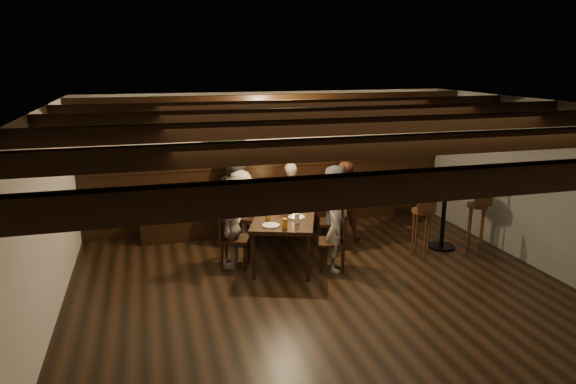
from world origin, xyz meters
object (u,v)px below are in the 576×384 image
object	(u,v)px
person_right_far	(336,229)
person_bench_centre	(290,199)
dining_table	(286,215)
chair_right_near	(332,231)
person_bench_left	(237,195)
bar_stool_left	(421,232)
chair_right_far	(333,252)
chair_left_far	(234,249)
chair_left_near	(243,227)
person_left_far	(231,227)
high_top_table	(444,208)
person_bench_right	(344,200)
bar_stool_right	(476,225)
person_left_near	(241,208)
person_right_near	(335,207)

from	to	relation	value
person_right_far	person_bench_centre	bearing A→B (deg)	26.57
dining_table	chair_right_near	size ratio (longest dim) A/B	2.41
person_bench_left	bar_stool_left	distance (m)	3.07
dining_table	chair_right_far	bearing A→B (deg)	-32.07
person_bench_left	person_bench_centre	xyz separation A→B (m)	(0.90, -0.16, -0.09)
chair_left_far	chair_left_near	bearing A→B (deg)	-179.88
chair_left_near	person_bench_left	xyz separation A→B (m)	(-0.02, 0.48, 0.42)
chair_right_near	person_bench_left	xyz separation A→B (m)	(-1.37, 0.97, 0.45)
person_bench_left	person_bench_centre	bearing A→B (deg)	-170.54
chair_left_near	person_left_far	xyz separation A→B (m)	(-0.33, -0.84, 0.31)
person_bench_centre	high_top_table	size ratio (longest dim) A/B	1.23
chair_left_near	chair_left_far	bearing A→B (deg)	0.12
person_bench_right	person_left_far	xyz separation A→B (m)	(-2.01, -0.72, -0.06)
bar_stool_right	person_left_far	bearing A→B (deg)	-178.21
chair_right_far	dining_table	bearing A→B (deg)	57.93
person_bench_left	person_bench_centre	distance (m)	0.92
dining_table	high_top_table	size ratio (longest dim) A/B	2.05
chair_left_near	chair_right_far	world-z (taller)	chair_left_near
person_left_far	person_right_far	bearing A→B (deg)	90.00
person_left_near	bar_stool_left	size ratio (longest dim) A/B	1.19
bar_stool_right	dining_table	bearing A→B (deg)	177.31
person_bench_left	person_bench_right	size ratio (longest dim) A/B	1.09
person_bench_right	person_right_far	size ratio (longest dim) A/B	1.09
chair_right_near	person_left_far	bearing A→B (deg)	121.51
chair_left_near	person_right_near	distance (m)	1.52
chair_left_near	person_bench_centre	bearing A→B (deg)	129.79
person_right_far	person_bench_left	bearing A→B (deg)	50.71
chair_right_near	bar_stool_right	distance (m)	2.28
person_left_near	person_right_far	bearing A→B (deg)	59.04
chair_right_near	person_left_near	size ratio (longest dim) A/B	0.70
person_bench_left	high_top_table	distance (m)	3.39
person_left_near	bar_stool_right	xyz separation A→B (m)	(3.56, -1.15, -0.23)
chair_left_far	person_left_far	xyz separation A→B (m)	(-0.03, 0.01, 0.33)
chair_left_near	high_top_table	distance (m)	3.21
chair_right_near	person_right_far	distance (m)	0.96
high_top_table	bar_stool_right	world-z (taller)	bar_stool_right
chair_right_far	person_right_far	size ratio (longest dim) A/B	0.71
chair_right_near	chair_left_near	bearing A→B (deg)	90.00
high_top_table	chair_left_far	bearing A→B (deg)	177.73
chair_left_near	person_bench_left	bearing A→B (deg)	-158.26
dining_table	chair_left_far	xyz separation A→B (m)	(-0.83, -0.18, -0.39)
bar_stool_right	high_top_table	bearing A→B (deg)	168.88
person_bench_right	person_left_near	xyz separation A→B (m)	(-1.71, 0.13, -0.04)
chair_right_far	person_bench_centre	distance (m)	1.70
bar_stool_right	person_bench_left	bearing A→B (deg)	161.68
person_left_far	bar_stool_right	distance (m)	3.88
chair_left_far	person_right_near	bearing A→B (deg)	121.50
dining_table	chair_left_far	bearing A→B (deg)	-147.94
person_bench_left	person_right_near	bearing A→B (deg)	164.74
chair_left_far	person_left_near	world-z (taller)	person_left_near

